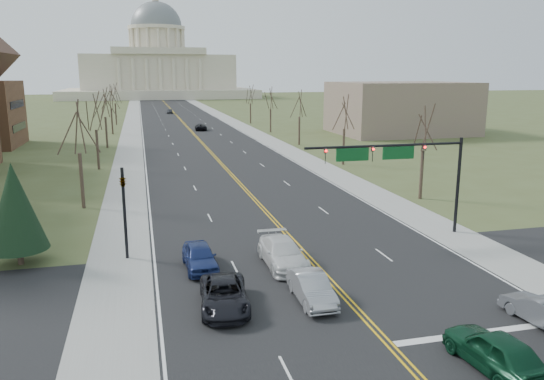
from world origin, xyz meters
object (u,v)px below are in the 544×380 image
car_far_nb (201,127)px  car_far_sb (170,111)px  car_sb_inner_second (283,253)px  signal_mast (397,160)px  car_sb_inner_lead (312,288)px  car_sb_outer_second (200,256)px  signal_left (124,203)px  car_sb_outer_lead (224,295)px  car_nb_inner_lead (496,351)px  car_nb_outer_lead (541,310)px

car_far_nb → car_far_sb: size_ratio=1.17×
car_far_sb → car_sb_inner_second: bearing=-86.3°
signal_mast → car_sb_inner_lead: bearing=-135.4°
car_sb_outer_second → car_sb_inner_second: bearing=-9.7°
signal_left → car_far_sb: bearing=85.5°
car_sb_inner_second → car_sb_outer_second: car_sb_inner_second is taller
car_sb_outer_second → car_far_nb: bearing=81.6°
car_sb_outer_second → car_far_nb: size_ratio=0.94×
signal_mast → car_sb_inner_lead: signal_mast is taller
car_far_nb → signal_mast: bearing=96.8°
car_sb_outer_second → car_far_sb: bearing=85.6°
car_far_sb → signal_mast: bearing=-82.0°
signal_left → car_sb_outer_second: size_ratio=1.30×
car_sb_outer_lead → car_far_nb: car_sb_outer_lead is taller
car_nb_inner_lead → car_nb_outer_lead: (4.75, 2.99, -0.15)m
signal_left → car_sb_inner_lead: (9.57, -9.26, -2.96)m
signal_left → car_far_sb: (10.05, 126.68, -2.99)m
signal_mast → car_sb_inner_second: 11.32m
signal_mast → signal_left: (-18.95, 0.00, -2.05)m
car_sb_inner_second → car_sb_outer_lead: bearing=-131.4°
car_sb_inner_lead → car_far_sb: (0.48, 135.94, -0.03)m
signal_mast → car_far_nb: signal_mast is taller
car_sb_outer_lead → car_far_nb: bearing=89.7°
car_sb_inner_lead → car_sb_outer_lead: car_sb_inner_lead is taller
car_nb_inner_lead → car_nb_outer_lead: size_ratio=1.17×
car_far_nb → car_sb_outer_second: bearing=86.3°
car_nb_inner_lead → car_nb_outer_lead: bearing=-152.6°
car_far_nb → signal_left: bearing=82.9°
car_sb_inner_lead → car_sb_outer_second: bearing=130.1°
car_sb_inner_lead → car_sb_outer_lead: size_ratio=0.87×
signal_mast → signal_left: signal_mast is taller
car_sb_inner_lead → car_far_nb: car_sb_inner_lead is taller
car_sb_outer_lead → car_sb_inner_second: car_sb_inner_second is taller
car_sb_inner_second → car_far_nb: (4.17, 81.42, -0.14)m
signal_mast → car_sb_outer_second: 15.68m
car_nb_outer_lead → car_sb_inner_second: size_ratio=0.74×
signal_mast → car_nb_inner_lead: signal_mast is taller
car_nb_outer_lead → car_sb_outer_lead: car_sb_outer_lead is taller
car_far_sb → car_sb_outer_second: bearing=-88.5°
car_nb_inner_lead → car_far_nb: car_nb_inner_lead is taller
car_sb_inner_second → car_sb_outer_second: 5.13m
car_nb_outer_lead → signal_left: bearing=-42.3°
signal_left → car_far_sb: size_ratio=1.43×
car_sb_inner_lead → car_far_nb: 87.01m
car_nb_outer_lead → car_far_nb: car_nb_outer_lead is taller
signal_left → car_far_sb: signal_left is taller
car_nb_outer_lead → car_nb_inner_lead: bearing=26.3°
signal_left → car_far_nb: signal_left is taller
car_sb_outer_lead → car_nb_inner_lead: bearing=-35.2°
car_sb_outer_lead → car_sb_outer_second: bearing=101.0°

